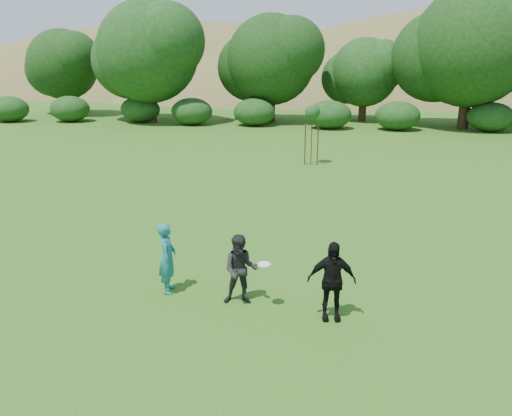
{
  "coord_description": "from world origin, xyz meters",
  "views": [
    {
      "loc": [
        2.53,
        -9.71,
        5.13
      ],
      "look_at": [
        0.0,
        3.0,
        1.1
      ],
      "focal_mm": 35.0,
      "sensor_mm": 36.0,
      "label": 1
    }
  ],
  "objects_px": {
    "player_teal": "(167,258)",
    "player_black": "(332,281)",
    "player_grey": "(241,270)",
    "sapling": "(312,114)"
  },
  "relations": [
    {
      "from": "player_teal",
      "to": "sapling",
      "type": "xyz_separation_m",
      "value": [
        1.9,
        14.02,
        1.61
      ]
    },
    {
      "from": "player_grey",
      "to": "player_black",
      "type": "distance_m",
      "value": 1.94
    },
    {
      "from": "player_black",
      "to": "sapling",
      "type": "height_order",
      "value": "sapling"
    },
    {
      "from": "player_grey",
      "to": "player_black",
      "type": "bearing_deg",
      "value": -18.45
    },
    {
      "from": "player_teal",
      "to": "player_grey",
      "type": "distance_m",
      "value": 1.72
    },
    {
      "from": "player_grey",
      "to": "player_black",
      "type": "height_order",
      "value": "player_black"
    },
    {
      "from": "player_teal",
      "to": "player_black",
      "type": "relative_size",
      "value": 0.98
    },
    {
      "from": "player_teal",
      "to": "player_grey",
      "type": "height_order",
      "value": "player_teal"
    },
    {
      "from": "player_teal",
      "to": "player_black",
      "type": "distance_m",
      "value": 3.65
    },
    {
      "from": "player_teal",
      "to": "player_grey",
      "type": "relative_size",
      "value": 1.06
    }
  ]
}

